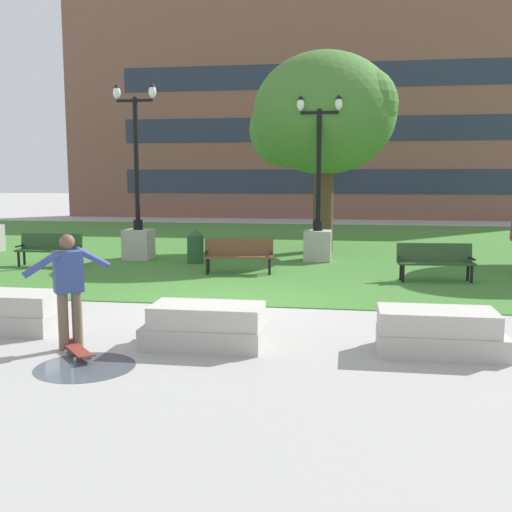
{
  "coord_description": "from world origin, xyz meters",
  "views": [
    {
      "loc": [
        2.39,
        -11.32,
        2.55
      ],
      "look_at": [
        0.86,
        -1.4,
        1.2
      ],
      "focal_mm": 42.0,
      "sensor_mm": 36.0,
      "label": 1
    }
  ],
  "objects": [
    {
      "name": "park_bench_far_right",
      "position": [
        -5.93,
        4.35,
        0.54
      ],
      "size": [
        1.82,
        0.61,
        0.9
      ],
      "color": "#284723",
      "rests_on": "grass_lawn"
    },
    {
      "name": "park_bench_far_left",
      "position": [
        4.49,
        3.46,
        0.54
      ],
      "size": [
        1.84,
        0.67,
        0.9
      ],
      "color": "#284723",
      "rests_on": "grass_lawn"
    },
    {
      "name": "puddle",
      "position": [
        -1.07,
        -4.0,
        0.0
      ],
      "size": [
        1.34,
        1.34,
        0.01
      ],
      "primitive_type": "cylinder",
      "color": "#47515B",
      "rests_on": "ground"
    },
    {
      "name": "building_facade_distant",
      "position": [
        0.53,
        24.5,
        6.69
      ],
      "size": [
        30.88,
        1.03,
        13.4
      ],
      "color": "brown",
      "rests_on": "ground"
    },
    {
      "name": "concrete_block_center",
      "position": [
        -3.18,
        -2.35,
        0.31
      ],
      "size": [
        1.8,
        0.9,
        0.64
      ],
      "color": "#B2ADA3",
      "rests_on": "ground"
    },
    {
      "name": "skateboard",
      "position": [
        -1.38,
        -3.54,
        0.09
      ],
      "size": [
        0.83,
        0.89,
        0.14
      ],
      "color": "maroon",
      "rests_on": "ground"
    },
    {
      "name": "tree_near_right",
      "position": [
        1.49,
        8.87,
        4.49
      ],
      "size": [
        4.91,
        4.68,
        6.54
      ],
      "color": "#4C3823",
      "rests_on": "grass_lawn"
    },
    {
      "name": "lamp_post_center",
      "position": [
        1.5,
        6.54,
        1.01
      ],
      "size": [
        1.32,
        0.8,
        4.84
      ],
      "color": "#ADA89E",
      "rests_on": "grass_lawn"
    },
    {
      "name": "park_bench_near_left",
      "position": [
        -0.41,
        3.86,
        0.54
      ],
      "size": [
        1.85,
        0.77,
        0.9
      ],
      "color": "brown",
      "rests_on": "grass_lawn"
    },
    {
      "name": "person_skateboarder",
      "position": [
        -1.64,
        -3.22,
        0.98
      ],
      "size": [
        0.89,
        1.19,
        1.71
      ],
      "color": "brown",
      "rests_on": "ground"
    },
    {
      "name": "trash_bin",
      "position": [
        -1.99,
        5.5,
        0.5
      ],
      "size": [
        0.49,
        0.49,
        0.96
      ],
      "color": "#234C28",
      "rests_on": "grass_lawn"
    },
    {
      "name": "ground_plane",
      "position": [
        0.0,
        0.0,
        0.0
      ],
      "size": [
        140.0,
        140.0,
        0.0
      ],
      "primitive_type": "plane",
      "color": "#A3A09B"
    },
    {
      "name": "grass_lawn",
      "position": [
        0.0,
        10.0,
        0.01
      ],
      "size": [
        40.0,
        20.0,
        0.02
      ],
      "primitive_type": "cube",
      "color": "#3D752D",
      "rests_on": "ground"
    },
    {
      "name": "lamp_post_right",
      "position": [
        -3.91,
        6.03,
        1.07
      ],
      "size": [
        1.32,
        0.8,
        5.22
      ],
      "color": "#ADA89E",
      "rests_on": "grass_lawn"
    },
    {
      "name": "concrete_block_right",
      "position": [
        3.72,
        -2.61,
        0.31
      ],
      "size": [
        1.8,
        0.9,
        0.64
      ],
      "color": "#B2ADA3",
      "rests_on": "ground"
    },
    {
      "name": "concrete_block_left",
      "position": [
        0.3,
        -2.77,
        0.31
      ],
      "size": [
        1.8,
        0.9,
        0.64
      ],
      "color": "#B2ADA3",
      "rests_on": "ground"
    }
  ]
}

